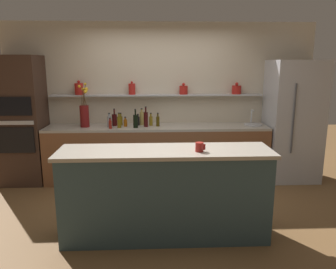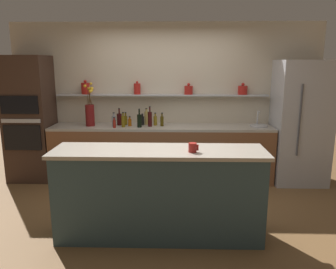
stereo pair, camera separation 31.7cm
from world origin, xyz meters
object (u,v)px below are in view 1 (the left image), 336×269
object	(u,v)px
oven_tower	(21,121)
bottle_sauce_0	(138,121)
bottle_oil_2	(151,121)
coffee_mug	(200,147)
refrigerator	(293,121)
bottle_sauce_10	(125,123)
bottle_oil_3	(158,121)
flower_vase	(85,114)
bottle_oil_9	(121,120)
bottle_wine_7	(114,120)
bottle_wine_1	(146,119)
bottle_spirit_6	(142,118)
bottle_sauce_11	(110,124)
bottle_wine_4	(136,121)
bottle_spirit_5	(109,121)
sink_fixture	(253,124)
bottle_oil_8	(119,122)

from	to	relation	value
oven_tower	bottle_sauce_0	size ratio (longest dim) A/B	10.69
bottle_oil_2	coffee_mug	xyz separation A→B (m)	(0.53, -2.02, 0.07)
oven_tower	refrigerator	bearing A→B (deg)	-0.47
refrigerator	bottle_sauce_10	size ratio (longest dim) A/B	12.32
bottle_oil_3	flower_vase	bearing A→B (deg)	-179.62
refrigerator	bottle_oil_9	xyz separation A→B (m)	(-2.85, 0.13, 0.01)
oven_tower	flower_vase	bearing A→B (deg)	-0.72
bottle_wine_7	bottle_wine_1	bearing A→B (deg)	-12.40
bottle_oil_2	bottle_spirit_6	xyz separation A→B (m)	(-0.15, 0.07, 0.03)
bottle_wine_1	bottle_sauce_11	bearing A→B (deg)	-167.23
bottle_spirit_6	bottle_sauce_10	xyz separation A→B (m)	(-0.26, -0.14, -0.05)
refrigerator	bottle_wine_1	distance (m)	2.43
bottle_wine_4	refrigerator	bearing A→B (deg)	1.86
bottle_spirit_5	bottle_wine_7	xyz separation A→B (m)	(0.07, 0.13, 0.01)
sink_fixture	bottle_sauce_11	world-z (taller)	sink_fixture
flower_vase	bottle_wine_1	xyz separation A→B (m)	(0.99, -0.04, -0.09)
bottle_sauce_0	bottle_spirit_6	world-z (taller)	bottle_spirit_6
bottle_wine_7	bottle_oil_8	size ratio (longest dim) A/B	1.16
flower_vase	bottle_sauce_10	size ratio (longest dim) A/B	4.38
flower_vase	coffee_mug	size ratio (longest dim) A/B	6.61
bottle_oil_3	bottle_oil_9	size ratio (longest dim) A/B	1.05
bottle_oil_2	bottle_oil_8	size ratio (longest dim) A/B	0.86
refrigerator	flower_vase	distance (m)	3.42
bottle_sauce_0	bottle_wine_1	size ratio (longest dim) A/B	0.58
bottle_spirit_5	bottle_oil_3	bearing A→B (deg)	4.18
flower_vase	bottle_oil_8	world-z (taller)	flower_vase
bottle_oil_8	coffee_mug	size ratio (longest dim) A/B	2.29
oven_tower	bottle_oil_3	xyz separation A→B (m)	(2.20, -0.00, -0.02)
oven_tower	bottle_oil_8	bearing A→B (deg)	-4.25
bottle_oil_3	bottle_oil_2	bearing A→B (deg)	150.90
bottle_oil_3	bottle_sauce_10	distance (m)	0.53
refrigerator	bottle_sauce_0	world-z (taller)	refrigerator
bottle_wine_4	sink_fixture	bearing A→B (deg)	3.93
refrigerator	bottle_oil_2	size ratio (longest dim) A/B	9.38
flower_vase	bottle_oil_3	bearing A→B (deg)	0.38
bottle_sauce_0	coffee_mug	world-z (taller)	coffee_mug
bottle_sauce_11	bottle_oil_9	bearing A→B (deg)	62.37
bottle_wine_4	coffee_mug	xyz separation A→B (m)	(0.77, -1.84, 0.04)
bottle_wine_1	coffee_mug	bearing A→B (deg)	-72.41
bottle_sauce_0	bottle_wine_1	world-z (taller)	bottle_wine_1
bottle_oil_3	bottle_sauce_10	world-z (taller)	bottle_oil_3
bottle_wine_1	bottle_sauce_10	distance (m)	0.34
bottle_sauce_0	bottle_oil_8	size ratio (longest dim) A/B	0.79
sink_fixture	bottle_wine_4	world-z (taller)	bottle_wine_4
sink_fixture	bottle_oil_9	bearing A→B (deg)	177.84
flower_vase	bottle_sauce_0	size ratio (longest dim) A/B	3.67
bottle_oil_9	coffee_mug	bearing A→B (deg)	-63.52
bottle_oil_3	bottle_oil_8	world-z (taller)	bottle_oil_8
bottle_wine_7	bottle_spirit_6	bearing A→B (deg)	8.12
bottle_wine_4	bottle_wine_7	distance (m)	0.40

